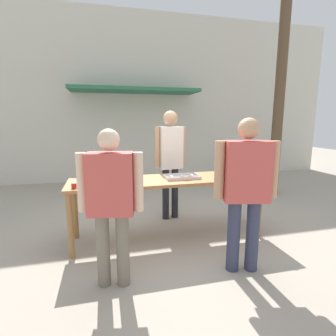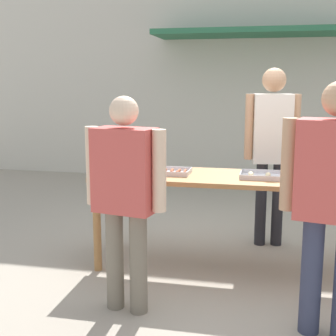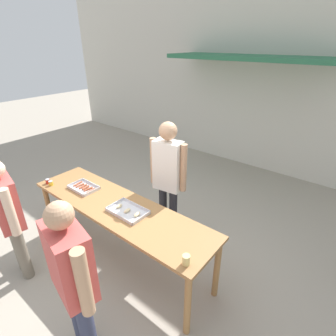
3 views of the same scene
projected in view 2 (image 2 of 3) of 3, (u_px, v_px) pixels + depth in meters
ground_plane at (242, 269)px, 4.22m from camera, size 24.00×24.00×0.00m
building_facade_back at (260, 45)px, 7.63m from camera, size 12.00×1.11×4.50m
serving_table at (245, 187)px, 4.08m from camera, size 2.67×0.70×0.86m
food_tray_sausages at (168, 172)px, 4.19m from camera, size 0.40×0.27×0.04m
food_tray_buns at (268, 176)px, 4.01m from camera, size 0.47×0.30×0.05m
condiment_jar_mustard at (104, 172)px, 4.07m from camera, size 0.06×0.06×0.07m
condiment_jar_ketchup at (114, 173)px, 4.05m from camera, size 0.06×0.06×0.07m
person_server_behind_table at (272, 140)px, 4.67m from camera, size 0.54×0.26×1.80m
person_customer_holding_hotdog at (125, 188)px, 3.32m from camera, size 0.62×0.32×1.58m
person_customer_with_cup at (334, 191)px, 2.95m from camera, size 0.66×0.35×1.68m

